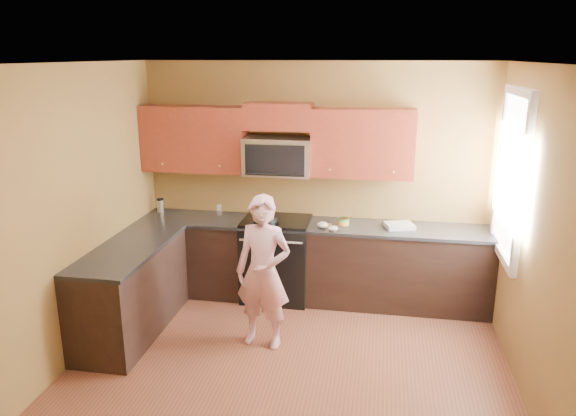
% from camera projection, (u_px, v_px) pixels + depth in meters
% --- Properties ---
extents(floor, '(4.00, 4.00, 0.00)m').
position_uv_depth(floor, '(285.00, 379.00, 4.83)').
color(floor, brown).
rests_on(floor, ground).
extents(ceiling, '(4.00, 4.00, 0.00)m').
position_uv_depth(ceiling, '(284.00, 63.00, 4.09)').
color(ceiling, white).
rests_on(ceiling, ground).
extents(wall_back, '(4.00, 0.00, 4.00)m').
position_uv_depth(wall_back, '(315.00, 180.00, 6.36)').
color(wall_back, brown).
rests_on(wall_back, ground).
extents(wall_front, '(4.00, 0.00, 4.00)m').
position_uv_depth(wall_front, '(209.00, 367.00, 2.57)').
color(wall_front, brown).
rests_on(wall_front, ground).
extents(wall_left, '(0.00, 4.00, 4.00)m').
position_uv_depth(wall_left, '(61.00, 222.00, 4.79)').
color(wall_left, brown).
rests_on(wall_left, ground).
extents(wall_right, '(0.00, 4.00, 4.00)m').
position_uv_depth(wall_right, '(545.00, 249.00, 4.13)').
color(wall_right, brown).
rests_on(wall_right, ground).
extents(cabinet_back_run, '(4.00, 0.60, 0.88)m').
position_uv_depth(cabinet_back_run, '(311.00, 263.00, 6.32)').
color(cabinet_back_run, black).
rests_on(cabinet_back_run, floor).
extents(cabinet_left_run, '(0.60, 1.60, 0.88)m').
position_uv_depth(cabinet_left_run, '(131.00, 291.00, 5.56)').
color(cabinet_left_run, black).
rests_on(cabinet_left_run, floor).
extents(countertop_back, '(4.00, 0.62, 0.04)m').
position_uv_depth(countertop_back, '(311.00, 225.00, 6.19)').
color(countertop_back, black).
rests_on(countertop_back, cabinet_back_run).
extents(countertop_left, '(0.62, 1.60, 0.04)m').
position_uv_depth(countertop_left, '(129.00, 249.00, 5.43)').
color(countertop_left, black).
rests_on(countertop_left, cabinet_left_run).
extents(stove, '(0.76, 0.65, 0.95)m').
position_uv_depth(stove, '(277.00, 258.00, 6.35)').
color(stove, black).
rests_on(stove, floor).
extents(microwave, '(0.76, 0.40, 0.42)m').
position_uv_depth(microwave, '(278.00, 174.00, 6.21)').
color(microwave, silver).
rests_on(microwave, wall_back).
extents(upper_cab_left, '(1.22, 0.33, 0.75)m').
position_uv_depth(upper_cab_left, '(196.00, 171.00, 6.40)').
color(upper_cab_left, maroon).
rests_on(upper_cab_left, wall_back).
extents(upper_cab_right, '(1.12, 0.33, 0.75)m').
position_uv_depth(upper_cab_right, '(362.00, 177.00, 6.08)').
color(upper_cab_right, maroon).
rests_on(upper_cab_right, wall_back).
extents(upper_cab_over_mw, '(0.76, 0.33, 0.30)m').
position_uv_depth(upper_cab_over_mw, '(279.00, 116.00, 6.06)').
color(upper_cab_over_mw, maroon).
rests_on(upper_cab_over_mw, wall_back).
extents(window, '(0.06, 1.06, 1.66)m').
position_uv_depth(window, '(512.00, 176.00, 5.19)').
color(window, white).
rests_on(window, wall_right).
extents(woman, '(0.60, 0.45, 1.51)m').
position_uv_depth(woman, '(263.00, 272.00, 5.23)').
color(woman, pink).
rests_on(woman, floor).
extents(frying_pan, '(0.37, 0.54, 0.06)m').
position_uv_depth(frying_pan, '(266.00, 220.00, 6.19)').
color(frying_pan, black).
rests_on(frying_pan, stove).
extents(butter_tub, '(0.15, 0.15, 0.10)m').
position_uv_depth(butter_tub, '(343.00, 225.00, 6.13)').
color(butter_tub, '#F9B641').
rests_on(butter_tub, countertop_back).
extents(toast_slice, '(0.11, 0.11, 0.01)m').
position_uv_depth(toast_slice, '(326.00, 225.00, 6.09)').
color(toast_slice, '#B27F47').
rests_on(toast_slice, countertop_back).
extents(napkin_a, '(0.14, 0.15, 0.06)m').
position_uv_depth(napkin_a, '(333.00, 229.00, 5.90)').
color(napkin_a, silver).
rests_on(napkin_a, countertop_back).
extents(napkin_b, '(0.14, 0.15, 0.07)m').
position_uv_depth(napkin_b, '(322.00, 225.00, 6.02)').
color(napkin_b, silver).
rests_on(napkin_b, countertop_back).
extents(dish_towel, '(0.36, 0.32, 0.05)m').
position_uv_depth(dish_towel, '(399.00, 226.00, 6.02)').
color(dish_towel, white).
rests_on(dish_towel, countertop_back).
extents(travel_mug, '(0.10, 0.10, 0.17)m').
position_uv_depth(travel_mug, '(161.00, 212.00, 6.62)').
color(travel_mug, silver).
rests_on(travel_mug, countertop_back).
extents(glass_b, '(0.08, 0.08, 0.12)m').
position_uv_depth(glass_b, '(219.00, 210.00, 6.50)').
color(glass_b, silver).
rests_on(glass_b, countertop_back).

